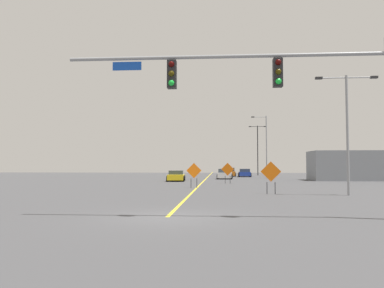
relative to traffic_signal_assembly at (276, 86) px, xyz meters
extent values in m
plane|color=#444447|center=(-3.99, 0.01, -4.82)|extent=(156.63, 156.63, 0.00)
cube|color=yellow|center=(-3.99, 43.52, -4.82)|extent=(0.16, 87.02, 0.01)
cylinder|color=gray|center=(-1.88, 0.01, 1.12)|extent=(11.73, 0.14, 0.14)
cube|color=black|center=(0.08, 0.01, 0.48)|extent=(0.34, 0.32, 1.05)
sphere|color=#3A0503|center=(0.08, -0.16, 0.83)|extent=(0.22, 0.22, 0.22)
sphere|color=#3C3106|center=(0.08, -0.16, 0.48)|extent=(0.22, 0.22, 0.22)
sphere|color=green|center=(0.08, -0.16, 0.13)|extent=(0.22, 0.22, 0.22)
cube|color=black|center=(-3.83, 0.01, 0.48)|extent=(0.34, 0.32, 1.05)
sphere|color=#3A0503|center=(-3.83, -0.16, 0.83)|extent=(0.22, 0.22, 0.22)
sphere|color=#3C3106|center=(-3.83, -0.16, 0.48)|extent=(0.22, 0.22, 0.22)
sphere|color=green|center=(-3.83, -0.16, 0.13)|extent=(0.22, 0.22, 0.22)
cube|color=#1447B7|center=(-5.54, 0.01, 0.83)|extent=(1.10, 0.03, 0.32)
cylinder|color=gray|center=(4.62, 41.93, -0.34)|extent=(0.16, 0.16, 8.96)
cylinder|color=gray|center=(3.65, 41.93, 3.99)|extent=(1.92, 0.08, 0.08)
cube|color=#262628|center=(2.69, 41.93, 3.99)|extent=(0.44, 0.24, 0.14)
cylinder|color=gray|center=(6.00, 10.82, -1.01)|extent=(0.16, 0.16, 7.62)
cylinder|color=gray|center=(5.14, 10.82, 2.65)|extent=(1.72, 0.08, 0.08)
cube|color=#262628|center=(4.28, 10.82, 2.65)|extent=(0.44, 0.24, 0.14)
cylinder|color=gray|center=(6.86, 10.82, 2.65)|extent=(1.72, 0.08, 0.08)
cube|color=#262628|center=(7.71, 10.82, 2.65)|extent=(0.44, 0.24, 0.14)
cylinder|color=black|center=(4.71, 56.02, -0.34)|extent=(0.16, 0.16, 8.95)
cylinder|color=black|center=(4.05, 56.02, 3.98)|extent=(1.33, 0.08, 0.08)
cube|color=#262628|center=(3.38, 56.02, 3.98)|extent=(0.44, 0.24, 0.14)
cylinder|color=black|center=(5.38, 56.02, 3.98)|extent=(1.33, 0.08, 0.08)
cube|color=#262628|center=(6.04, 56.02, 3.98)|extent=(0.44, 0.24, 0.14)
cube|color=orange|center=(1.28, 11.59, -3.34)|extent=(1.34, 0.19, 1.34)
cylinder|color=black|center=(1.02, 11.62, -4.43)|extent=(0.05, 0.05, 0.78)
cylinder|color=black|center=(1.54, 11.55, -4.43)|extent=(0.05, 0.05, 0.78)
cube|color=orange|center=(-4.22, 17.89, -3.38)|extent=(1.24, 0.32, 1.26)
cylinder|color=black|center=(-4.46, 17.83, -4.43)|extent=(0.05, 0.05, 0.79)
cylinder|color=black|center=(-3.98, 17.94, -4.43)|extent=(0.05, 0.05, 0.79)
cube|color=orange|center=(-1.28, 25.81, -3.36)|extent=(1.32, 0.24, 1.33)
cylinder|color=black|center=(-1.53, 25.85, -4.43)|extent=(0.05, 0.05, 0.78)
cylinder|color=black|center=(-1.02, 25.77, -4.43)|extent=(0.05, 0.05, 0.78)
cube|color=gold|center=(-7.22, 31.24, -4.35)|extent=(2.09, 4.60, 0.61)
cube|color=#333D47|center=(-7.24, 31.47, -3.81)|extent=(1.79, 2.48, 0.47)
cylinder|color=black|center=(-8.05, 29.62, -4.50)|extent=(0.26, 0.65, 0.64)
cylinder|color=black|center=(-6.22, 29.72, -4.50)|extent=(0.26, 0.65, 0.64)
cylinder|color=black|center=(-8.23, 32.76, -4.50)|extent=(0.26, 0.65, 0.64)
cylinder|color=black|center=(-6.40, 32.87, -4.50)|extent=(0.26, 0.65, 0.64)
cube|color=white|center=(-1.41, 38.52, -4.31)|extent=(2.01, 4.13, 0.71)
cube|color=#333D47|center=(-1.42, 38.32, -3.70)|extent=(1.74, 2.22, 0.50)
cylinder|color=black|center=(-0.43, 39.90, -4.50)|extent=(0.25, 0.65, 0.64)
cylinder|color=black|center=(-2.25, 39.98, -4.50)|extent=(0.25, 0.65, 0.64)
cylinder|color=black|center=(-0.56, 37.07, -4.50)|extent=(0.25, 0.65, 0.64)
cylinder|color=black|center=(-2.38, 37.15, -4.50)|extent=(0.25, 0.65, 0.64)
cube|color=orange|center=(-0.54, 50.44, -4.31)|extent=(1.85, 4.45, 0.69)
cube|color=#333D47|center=(-0.54, 50.21, -3.69)|extent=(1.64, 2.04, 0.56)
cylinder|color=black|center=(0.33, 52.00, -4.50)|extent=(0.23, 0.64, 0.64)
cylinder|color=black|center=(-1.46, 51.97, -4.50)|extent=(0.23, 0.64, 0.64)
cylinder|color=black|center=(0.38, 48.90, -4.50)|extent=(0.23, 0.64, 0.64)
cylinder|color=black|center=(-1.42, 48.87, -4.50)|extent=(0.23, 0.64, 0.64)
cube|color=#1E389E|center=(1.86, 48.28, -4.35)|extent=(1.90, 4.40, 0.61)
cube|color=#333D47|center=(1.85, 48.06, -3.80)|extent=(1.66, 2.42, 0.49)
cylinder|color=black|center=(2.79, 49.77, -4.50)|extent=(0.24, 0.65, 0.64)
cylinder|color=black|center=(1.01, 49.82, -4.50)|extent=(0.24, 0.65, 0.64)
cylinder|color=black|center=(2.70, 46.73, -4.50)|extent=(0.24, 0.65, 0.64)
cylinder|color=black|center=(0.93, 46.78, -4.50)|extent=(0.24, 0.65, 0.64)
cube|color=gray|center=(14.40, 34.65, -3.02)|extent=(10.51, 5.14, 3.61)
camera|label=1|loc=(-2.05, -14.21, -2.89)|focal=36.23mm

